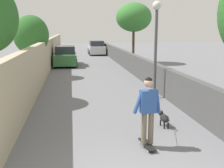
{
  "coord_description": "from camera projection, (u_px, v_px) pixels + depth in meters",
  "views": [
    {
      "loc": [
        -3.77,
        1.16,
        2.86
      ],
      "look_at": [
        5.38,
        -0.18,
        1.0
      ],
      "focal_mm": 44.12,
      "sensor_mm": 36.0,
      "label": 1
    }
  ],
  "objects": [
    {
      "name": "dog",
      "position": [
        164.0,
        118.0,
        8.13
      ],
      "size": [
        1.65,
        1.02,
        1.06
      ],
      "color": "black",
      "rests_on": "ground"
    },
    {
      "name": "fence_right",
      "position": [
        139.0,
        67.0,
        16.3
      ],
      "size": [
        48.0,
        0.3,
        1.24
      ],
      "primitive_type": "cube",
      "color": "#4C4C4C",
      "rests_on": "ground"
    },
    {
      "name": "car_far",
      "position": [
        97.0,
        48.0,
        31.11
      ],
      "size": [
        3.96,
        1.8,
        1.54
      ],
      "color": "silver",
      "rests_on": "ground"
    },
    {
      "name": "tree_left_distant",
      "position": [
        31.0,
        35.0,
        16.01
      ],
      "size": [
        2.05,
        2.05,
        3.65
      ],
      "color": "brown",
      "rests_on": "ground"
    },
    {
      "name": "lamp_post",
      "position": [
        156.0,
        32.0,
        11.11
      ],
      "size": [
        0.36,
        0.36,
        3.95
      ],
      "color": "#4C4C51",
      "rests_on": "ground"
    },
    {
      "name": "tree_right_far",
      "position": [
        134.0,
        17.0,
        22.64
      ],
      "size": [
        2.94,
        2.94,
        4.99
      ],
      "color": "#473523",
      "rests_on": "ground"
    },
    {
      "name": "ground_plane",
      "position": [
        90.0,
        73.0,
        17.97
      ],
      "size": [
        80.0,
        80.0,
        0.0
      ],
      "primitive_type": "plane",
      "color": "slate"
    },
    {
      "name": "skateboard",
      "position": [
        147.0,
        144.0,
        6.77
      ],
      "size": [
        0.81,
        0.27,
        0.08
      ],
      "color": "black",
      "rests_on": "ground"
    },
    {
      "name": "car_near",
      "position": [
        65.0,
        56.0,
        21.76
      ],
      "size": [
        4.08,
        1.8,
        1.54
      ],
      "color": "#336B38",
      "rests_on": "ground"
    },
    {
      "name": "person_skateboarder",
      "position": [
        148.0,
        106.0,
        6.57
      ],
      "size": [
        0.25,
        0.71,
        1.66
      ],
      "color": "#726651",
      "rests_on": "skateboard"
    },
    {
      "name": "wall_left",
      "position": [
        42.0,
        61.0,
        15.42
      ],
      "size": [
        48.0,
        0.3,
        2.13
      ],
      "primitive_type": "cube",
      "color": "tan",
      "rests_on": "ground"
    }
  ]
}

